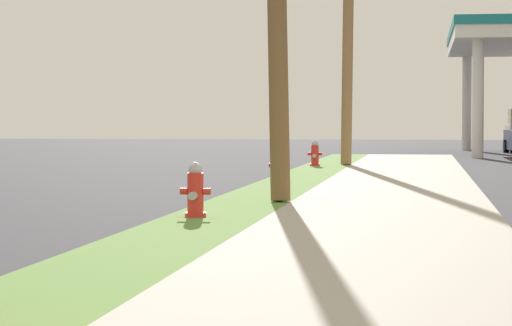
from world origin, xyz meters
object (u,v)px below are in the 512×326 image
object	(u,v)px
fire_hydrant_second	(195,193)
fire_hydrant_third	(278,166)
utility_pole_background	(348,13)
fire_hydrant_fourth	(315,155)

from	to	relation	value
fire_hydrant_second	fire_hydrant_third	size ratio (longest dim) A/B	1.00
fire_hydrant_third	utility_pole_background	xyz separation A→B (m)	(0.85, 9.49, 4.20)
utility_pole_background	fire_hydrant_second	bearing A→B (deg)	-92.56
fire_hydrant_second	fire_hydrant_third	distance (m)	8.87
fire_hydrant_second	utility_pole_background	distance (m)	18.85
fire_hydrant_fourth	fire_hydrant_second	bearing A→B (deg)	-89.85
fire_hydrant_third	fire_hydrant_fourth	size ratio (longest dim) A/B	1.00
fire_hydrant_fourth	utility_pole_background	size ratio (longest dim) A/B	0.08
fire_hydrant_second	fire_hydrant_third	bearing A→B (deg)	90.18
fire_hydrant_third	fire_hydrant_fourth	distance (m)	8.21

